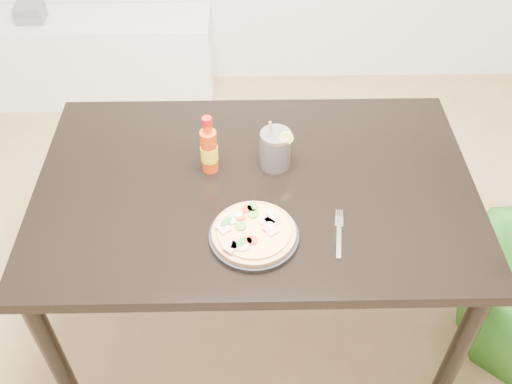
{
  "coord_description": "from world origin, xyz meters",
  "views": [
    {
      "loc": [
        0.1,
        -0.8,
        2.01
      ],
      "look_at": [
        0.12,
        0.39,
        0.83
      ],
      "focal_mm": 40.0,
      "sensor_mm": 36.0,
      "label": 1
    }
  ],
  "objects_px": {
    "plate": "(254,236)",
    "cola_cup": "(275,150)",
    "pizza": "(253,232)",
    "media_console": "(90,59)",
    "fork": "(339,232)",
    "hot_sauce_bottle": "(209,150)",
    "dining_table": "(255,201)"
  },
  "relations": [
    {
      "from": "pizza",
      "to": "media_console",
      "type": "bearing_deg",
      "value": 117.02
    },
    {
      "from": "dining_table",
      "to": "fork",
      "type": "height_order",
      "value": "fork"
    },
    {
      "from": "media_console",
      "to": "cola_cup",
      "type": "bearing_deg",
      "value": -56.12
    },
    {
      "from": "hot_sauce_bottle",
      "to": "plate",
      "type": "bearing_deg",
      "value": -65.31
    },
    {
      "from": "dining_table",
      "to": "pizza",
      "type": "relative_size",
      "value": 5.76
    },
    {
      "from": "plate",
      "to": "fork",
      "type": "distance_m",
      "value": 0.25
    },
    {
      "from": "pizza",
      "to": "hot_sauce_bottle",
      "type": "distance_m",
      "value": 0.33
    },
    {
      "from": "pizza",
      "to": "cola_cup",
      "type": "relative_size",
      "value": 1.28
    },
    {
      "from": "hot_sauce_bottle",
      "to": "media_console",
      "type": "bearing_deg",
      "value": 117.52
    },
    {
      "from": "cola_cup",
      "to": "media_console",
      "type": "relative_size",
      "value": 0.14
    },
    {
      "from": "dining_table",
      "to": "pizza",
      "type": "distance_m",
      "value": 0.25
    },
    {
      "from": "dining_table",
      "to": "pizza",
      "type": "xyz_separation_m",
      "value": [
        -0.01,
        -0.23,
        0.11
      ]
    },
    {
      "from": "plate",
      "to": "cola_cup",
      "type": "distance_m",
      "value": 0.33
    },
    {
      "from": "plate",
      "to": "cola_cup",
      "type": "height_order",
      "value": "cola_cup"
    },
    {
      "from": "hot_sauce_bottle",
      "to": "fork",
      "type": "distance_m",
      "value": 0.48
    },
    {
      "from": "hot_sauce_bottle",
      "to": "cola_cup",
      "type": "distance_m",
      "value": 0.21
    },
    {
      "from": "pizza",
      "to": "plate",
      "type": "bearing_deg",
      "value": -9.62
    },
    {
      "from": "dining_table",
      "to": "hot_sauce_bottle",
      "type": "relative_size",
      "value": 6.7
    },
    {
      "from": "plate",
      "to": "hot_sauce_bottle",
      "type": "bearing_deg",
      "value": 114.69
    },
    {
      "from": "plate",
      "to": "cola_cup",
      "type": "bearing_deg",
      "value": 76.82
    },
    {
      "from": "dining_table",
      "to": "hot_sauce_bottle",
      "type": "height_order",
      "value": "hot_sauce_bottle"
    },
    {
      "from": "hot_sauce_bottle",
      "to": "pizza",
      "type": "bearing_deg",
      "value": -65.61
    },
    {
      "from": "fork",
      "to": "plate",
      "type": "bearing_deg",
      "value": -168.48
    },
    {
      "from": "dining_table",
      "to": "plate",
      "type": "relative_size",
      "value": 5.37
    },
    {
      "from": "cola_cup",
      "to": "pizza",
      "type": "bearing_deg",
      "value": -103.54
    },
    {
      "from": "dining_table",
      "to": "pizza",
      "type": "height_order",
      "value": "pizza"
    },
    {
      "from": "dining_table",
      "to": "hot_sauce_bottle",
      "type": "bearing_deg",
      "value": 154.49
    },
    {
      "from": "media_console",
      "to": "dining_table",
      "type": "bearing_deg",
      "value": -59.42
    },
    {
      "from": "plate",
      "to": "media_console",
      "type": "bearing_deg",
      "value": 117.06
    },
    {
      "from": "plate",
      "to": "cola_cup",
      "type": "xyz_separation_m",
      "value": [
        0.07,
        0.32,
        0.05
      ]
    },
    {
      "from": "fork",
      "to": "media_console",
      "type": "xyz_separation_m",
      "value": [
        -1.17,
        1.78,
        -0.5
      ]
    },
    {
      "from": "plate",
      "to": "fork",
      "type": "height_order",
      "value": "plate"
    }
  ]
}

